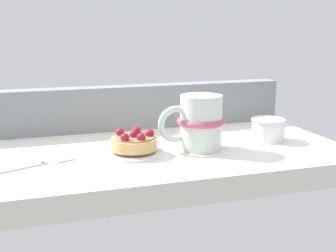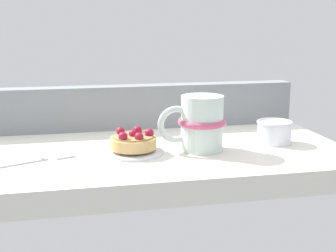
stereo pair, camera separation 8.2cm
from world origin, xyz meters
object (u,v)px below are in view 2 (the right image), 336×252
Objects in this scene: dessert_plate at (133,151)px; dessert_fork at (30,161)px; coffee_mug at (200,123)px; sugar_bowl at (274,131)px; raspberry_tart at (133,141)px.

dessert_plate is 0.71× the size of dessert_fork.
dessert_plate is at bearing 6.23° from dessert_fork.
coffee_mug is at bearing -1.98° from dessert_plate.
coffee_mug is at bearing -172.65° from sugar_bowl.
raspberry_tart is at bearing -176.74° from sugar_bowl.
raspberry_tart is 0.65× the size of coffee_mug.
dessert_fork is (-17.92, -1.96, -2.04)cm from raspberry_tart.
dessert_plate is 1.87cm from raspberry_tart.
dessert_fork is 46.25cm from sugar_bowl.
raspberry_tart is 1.19× the size of sugar_bowl.
sugar_bowl is at bearing 7.35° from coffee_mug.
dessert_plate is at bearing -177.00° from raspberry_tart.
dessert_fork is at bearing -173.77° from raspberry_tart.
raspberry_tart is 28.19cm from sugar_bowl.
dessert_fork is 2.17× the size of sugar_bowl.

